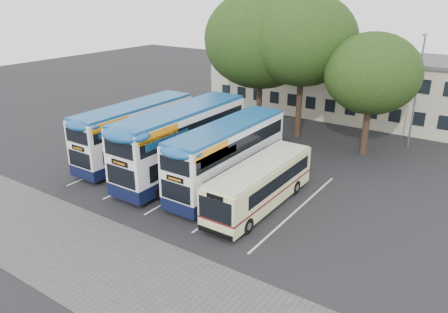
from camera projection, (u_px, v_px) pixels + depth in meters
ground at (201, 230)px, 23.47m from camera, size 120.00×120.00×0.00m
paving_strip at (104, 263)px, 20.68m from camera, size 40.00×6.00×0.01m
bay_lines at (202, 182)px, 29.30m from camera, size 14.12×11.00×0.01m
depot_building at (366, 86)px, 43.11m from camera, size 32.40×8.40×6.20m
lamp_post at (417, 86)px, 33.84m from camera, size 0.25×1.05×9.06m
tree_left at (261, 40)px, 37.65m from camera, size 9.90×9.90×12.25m
tree_mid at (303, 40)px, 35.21m from camera, size 8.79×8.79×12.03m
tree_right at (372, 74)px, 32.12m from camera, size 7.08×7.08×9.32m
bus_dd_left at (136, 130)px, 32.27m from camera, size 2.51×10.36×4.32m
bus_dd_mid at (183, 139)px, 29.61m from camera, size 2.76×11.36×4.74m
bus_dd_right at (228, 153)px, 27.71m from camera, size 2.49×10.29×4.29m
bus_single at (261, 182)px, 25.60m from camera, size 2.32×9.13×2.72m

